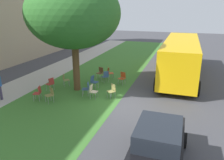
# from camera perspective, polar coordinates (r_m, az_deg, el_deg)

# --- Properties ---
(ground) EXTENTS (80.00, 80.00, 0.00)m
(ground) POSITION_cam_1_polar(r_m,az_deg,el_deg) (12.81, 2.42, -6.18)
(ground) COLOR #424247
(grass_verge) EXTENTS (48.00, 6.00, 0.01)m
(grass_verge) POSITION_cam_1_polar(r_m,az_deg,el_deg) (13.95, -10.34, -4.35)
(grass_verge) COLOR #3D752D
(grass_verge) RESTS_ON ground
(sidewalk_strip) EXTENTS (48.00, 2.80, 0.01)m
(sidewalk_strip) POSITION_cam_1_polar(r_m,az_deg,el_deg) (16.44, -23.95, -2.17)
(sidewalk_strip) COLOR #ADA89E
(sidewalk_strip) RESTS_ON ground
(street_tree) EXTENTS (5.77, 5.77, 7.05)m
(street_tree) POSITION_cam_1_polar(r_m,az_deg,el_deg) (14.21, -9.88, 16.40)
(street_tree) COLOR brown
(street_tree) RESTS_ON ground
(chair_0) EXTENTS (0.57, 0.57, 0.88)m
(chair_0) POSITION_cam_1_polar(r_m,az_deg,el_deg) (13.35, -15.58, -3.42)
(chair_0) COLOR olive
(chair_0) RESTS_ON ground
(chair_1) EXTENTS (0.53, 0.52, 0.88)m
(chair_1) POSITION_cam_1_polar(r_m,az_deg,el_deg) (15.88, 2.65, 0.72)
(chair_1) COLOR #C64C1E
(chair_1) RESTS_ON ground
(chair_2) EXTENTS (0.57, 0.58, 0.88)m
(chair_2) POSITION_cam_1_polar(r_m,az_deg,el_deg) (17.07, -0.58, 2.00)
(chair_2) COLOR #C64C1E
(chair_2) RESTS_ON ground
(chair_3) EXTENTS (0.58, 0.58, 0.88)m
(chair_3) POSITION_cam_1_polar(r_m,az_deg,el_deg) (13.43, 0.01, -2.59)
(chair_3) COLOR olive
(chair_3) RESTS_ON ground
(chair_4) EXTENTS (0.59, 0.59, 0.88)m
(chair_4) POSITION_cam_1_polar(r_m,az_deg,el_deg) (15.78, -11.91, 0.23)
(chair_4) COLOR olive
(chair_4) RESTS_ON ground
(chair_5) EXTENTS (0.59, 0.59, 0.88)m
(chair_5) POSITION_cam_1_polar(r_m,az_deg,el_deg) (16.20, -1.69, 1.09)
(chair_5) COLOR #335184
(chair_5) RESTS_ON ground
(chair_6) EXTENTS (0.52, 0.51, 0.88)m
(chair_6) POSITION_cam_1_polar(r_m,az_deg,el_deg) (17.18, -3.04, 2.08)
(chair_6) COLOR brown
(chair_6) RESTS_ON ground
(chair_7) EXTENTS (0.53, 0.53, 0.88)m
(chair_7) POSITION_cam_1_polar(r_m,az_deg,el_deg) (13.81, -18.46, -2.97)
(chair_7) COLOR #B7332D
(chair_7) RESTS_ON ground
(chair_8) EXTENTS (0.52, 0.52, 0.88)m
(chair_8) POSITION_cam_1_polar(r_m,az_deg,el_deg) (13.88, -6.53, -2.00)
(chair_8) COLOR #335184
(chair_8) RESTS_ON ground
(chair_9) EXTENTS (0.42, 0.43, 0.88)m
(chair_9) POSITION_cam_1_polar(r_m,az_deg,el_deg) (13.42, -4.96, -2.68)
(chair_9) COLOR beige
(chair_9) RESTS_ON ground
(chair_10) EXTENTS (0.52, 0.53, 0.88)m
(chair_10) POSITION_cam_1_polar(r_m,az_deg,el_deg) (15.20, -15.50, -0.76)
(chair_10) COLOR #B7332D
(chair_10) RESTS_ON ground
(chair_11) EXTENTS (0.48, 0.48, 0.88)m
(chair_11) POSITION_cam_1_polar(r_m,az_deg,el_deg) (15.12, -4.72, -0.23)
(chair_11) COLOR #335184
(chair_11) RESTS_ON ground
(parked_car) EXTENTS (3.70, 1.92, 1.65)m
(parked_car) POSITION_cam_1_polar(r_m,az_deg,el_deg) (8.02, 11.75, -15.99)
(parked_car) COLOR black
(parked_car) RESTS_ON ground
(school_bus) EXTENTS (10.40, 2.80, 2.88)m
(school_bus) POSITION_cam_1_polar(r_m,az_deg,el_deg) (18.28, 17.23, 6.28)
(school_bus) COLOR yellow
(school_bus) RESTS_ON ground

